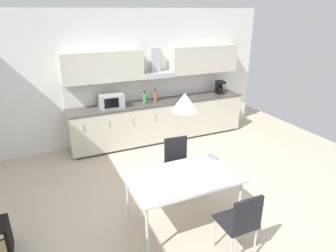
{
  "coord_description": "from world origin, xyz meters",
  "views": [
    {
      "loc": [
        -1.68,
        -3.46,
        2.76
      ],
      "look_at": [
        0.2,
        0.66,
        1.0
      ],
      "focal_mm": 32.0,
      "sensor_mm": 36.0,
      "label": 1
    }
  ],
  "objects_px": {
    "chair_near_right": "(241,220)",
    "pendant_lamp": "(185,102)",
    "bottle_brown": "(155,96)",
    "bottle_green": "(145,98)",
    "microwave": "(111,101)",
    "dining_table": "(183,179)",
    "chair_far_right": "(178,159)",
    "coffee_maker": "(220,87)"
  },
  "relations": [
    {
      "from": "chair_far_right",
      "to": "microwave",
      "type": "bearing_deg",
      "value": 105.17
    },
    {
      "from": "dining_table",
      "to": "chair_near_right",
      "type": "height_order",
      "value": "chair_near_right"
    },
    {
      "from": "chair_near_right",
      "to": "bottle_green",
      "type": "bearing_deg",
      "value": 87.26
    },
    {
      "from": "bottle_green",
      "to": "pendant_lamp",
      "type": "bearing_deg",
      "value": -100.16
    },
    {
      "from": "dining_table",
      "to": "chair_near_right",
      "type": "xyz_separation_m",
      "value": [
        0.32,
        -0.82,
        -0.16
      ]
    },
    {
      "from": "dining_table",
      "to": "chair_far_right",
      "type": "xyz_separation_m",
      "value": [
        0.33,
        0.82,
        -0.16
      ]
    },
    {
      "from": "bottle_brown",
      "to": "chair_near_right",
      "type": "distance_m",
      "value": 3.7
    },
    {
      "from": "bottle_green",
      "to": "chair_far_right",
      "type": "height_order",
      "value": "bottle_green"
    },
    {
      "from": "dining_table",
      "to": "chair_near_right",
      "type": "bearing_deg",
      "value": -68.48
    },
    {
      "from": "coffee_maker",
      "to": "chair_far_right",
      "type": "xyz_separation_m",
      "value": [
        -2.09,
        -2.01,
        -0.52
      ]
    },
    {
      "from": "bottle_green",
      "to": "chair_far_right",
      "type": "relative_size",
      "value": 0.33
    },
    {
      "from": "microwave",
      "to": "bottle_brown",
      "type": "bearing_deg",
      "value": 1.68
    },
    {
      "from": "bottle_brown",
      "to": "chair_near_right",
      "type": "xyz_separation_m",
      "value": [
        -0.45,
        -3.64,
        -0.49
      ]
    },
    {
      "from": "bottle_brown",
      "to": "bottle_green",
      "type": "distance_m",
      "value": 0.29
    },
    {
      "from": "chair_near_right",
      "to": "chair_far_right",
      "type": "distance_m",
      "value": 1.63
    },
    {
      "from": "pendant_lamp",
      "to": "coffee_maker",
      "type": "bearing_deg",
      "value": 49.38
    },
    {
      "from": "microwave",
      "to": "dining_table",
      "type": "xyz_separation_m",
      "value": [
        0.21,
        -2.79,
        -0.35
      ]
    },
    {
      "from": "chair_near_right",
      "to": "pendant_lamp",
      "type": "height_order",
      "value": "pendant_lamp"
    },
    {
      "from": "coffee_maker",
      "to": "chair_far_right",
      "type": "relative_size",
      "value": 0.34
    },
    {
      "from": "chair_near_right",
      "to": "coffee_maker",
      "type": "bearing_deg",
      "value": 60.02
    },
    {
      "from": "coffee_maker",
      "to": "chair_far_right",
      "type": "height_order",
      "value": "coffee_maker"
    },
    {
      "from": "bottle_brown",
      "to": "pendant_lamp",
      "type": "xyz_separation_m",
      "value": [
        -0.77,
        -2.82,
        0.73
      ]
    },
    {
      "from": "microwave",
      "to": "chair_near_right",
      "type": "height_order",
      "value": "microwave"
    },
    {
      "from": "chair_near_right",
      "to": "pendant_lamp",
      "type": "relative_size",
      "value": 2.72
    },
    {
      "from": "bottle_green",
      "to": "microwave",
      "type": "bearing_deg",
      "value": 176.23
    },
    {
      "from": "bottle_brown",
      "to": "chair_far_right",
      "type": "distance_m",
      "value": 2.11
    },
    {
      "from": "coffee_maker",
      "to": "chair_near_right",
      "type": "height_order",
      "value": "coffee_maker"
    },
    {
      "from": "chair_near_right",
      "to": "pendant_lamp",
      "type": "xyz_separation_m",
      "value": [
        -0.32,
        0.82,
        1.21
      ]
    },
    {
      "from": "chair_near_right",
      "to": "chair_far_right",
      "type": "bearing_deg",
      "value": 89.78
    },
    {
      "from": "bottle_brown",
      "to": "bottle_green",
      "type": "relative_size",
      "value": 0.99
    },
    {
      "from": "microwave",
      "to": "chair_far_right",
      "type": "height_order",
      "value": "microwave"
    },
    {
      "from": "dining_table",
      "to": "chair_far_right",
      "type": "bearing_deg",
      "value": 68.1
    },
    {
      "from": "pendant_lamp",
      "to": "bottle_brown",
      "type": "bearing_deg",
      "value": 74.76
    },
    {
      "from": "bottle_green",
      "to": "coffee_maker",
      "type": "bearing_deg",
      "value": 2.16
    },
    {
      "from": "microwave",
      "to": "dining_table",
      "type": "distance_m",
      "value": 2.82
    },
    {
      "from": "bottle_green",
      "to": "chair_near_right",
      "type": "distance_m",
      "value": 3.6
    },
    {
      "from": "coffee_maker",
      "to": "bottle_green",
      "type": "height_order",
      "value": "coffee_maker"
    },
    {
      "from": "bottle_brown",
      "to": "chair_near_right",
      "type": "relative_size",
      "value": 0.33
    },
    {
      "from": "microwave",
      "to": "pendant_lamp",
      "type": "height_order",
      "value": "pendant_lamp"
    },
    {
      "from": "microwave",
      "to": "pendant_lamp",
      "type": "distance_m",
      "value": 2.89
    },
    {
      "from": "coffee_maker",
      "to": "chair_far_right",
      "type": "distance_m",
      "value": 2.94
    },
    {
      "from": "bottle_brown",
      "to": "bottle_green",
      "type": "xyz_separation_m",
      "value": [
        -0.28,
        -0.07,
        0.0
      ]
    }
  ]
}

